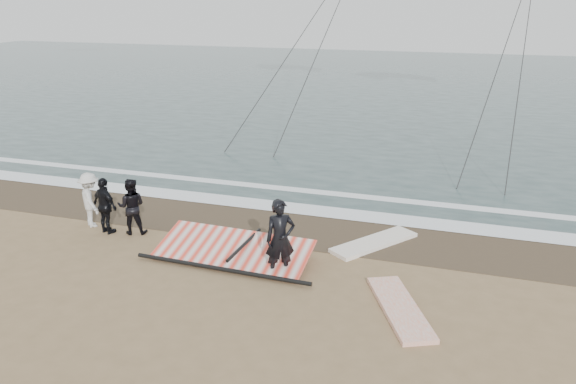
{
  "coord_description": "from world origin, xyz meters",
  "views": [
    {
      "loc": [
        3.72,
        -9.72,
        6.27
      ],
      "look_at": [
        -0.32,
        3.0,
        1.6
      ],
      "focal_mm": 35.0,
      "sensor_mm": 36.0,
      "label": 1
    }
  ],
  "objects_px": {
    "board_white": "(400,308)",
    "sail_rig": "(233,250)",
    "board_cream": "(374,243)",
    "man_main": "(280,239)"
  },
  "relations": [
    {
      "from": "board_cream",
      "to": "sail_rig",
      "type": "xyz_separation_m",
      "value": [
        -3.29,
        -1.82,
        0.14
      ]
    },
    {
      "from": "board_white",
      "to": "board_cream",
      "type": "bearing_deg",
      "value": 83.85
    },
    {
      "from": "board_cream",
      "to": "sail_rig",
      "type": "distance_m",
      "value": 3.77
    },
    {
      "from": "board_cream",
      "to": "sail_rig",
      "type": "height_order",
      "value": "sail_rig"
    },
    {
      "from": "man_main",
      "to": "sail_rig",
      "type": "bearing_deg",
      "value": 125.69
    },
    {
      "from": "man_main",
      "to": "sail_rig",
      "type": "height_order",
      "value": "man_main"
    },
    {
      "from": "board_white",
      "to": "sail_rig",
      "type": "xyz_separation_m",
      "value": [
        -4.36,
        1.32,
        0.14
      ]
    },
    {
      "from": "sail_rig",
      "to": "board_cream",
      "type": "bearing_deg",
      "value": 28.89
    },
    {
      "from": "man_main",
      "to": "sail_rig",
      "type": "xyz_separation_m",
      "value": [
        -1.47,
        0.63,
        -0.76
      ]
    },
    {
      "from": "board_white",
      "to": "sail_rig",
      "type": "height_order",
      "value": "sail_rig"
    }
  ]
}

